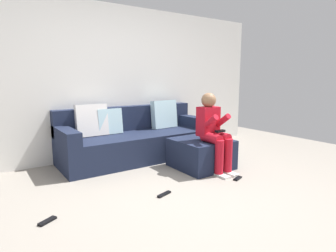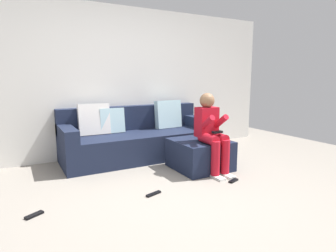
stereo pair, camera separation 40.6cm
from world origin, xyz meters
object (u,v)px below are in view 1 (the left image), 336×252
(couch_sectional, at_px, (136,139))
(remote_by_storage_bin, at_px, (164,194))
(remote_under_side_table, at_px, (47,221))
(remote_near_ottoman, at_px, (238,178))
(person_seated, at_px, (214,129))
(ottoman, at_px, (201,153))

(couch_sectional, bearing_deg, remote_by_storage_bin, -106.48)
(couch_sectional, xyz_separation_m, remote_under_side_table, (-1.63, -1.39, -0.30))
(remote_near_ottoman, bearing_deg, couch_sectional, 92.03)
(person_seated, distance_m, remote_by_storage_bin, 1.22)
(couch_sectional, height_order, ottoman, couch_sectional)
(remote_near_ottoman, bearing_deg, remote_by_storage_bin, 155.03)
(ottoman, xyz_separation_m, remote_by_storage_bin, (-0.99, -0.53, -0.19))
(couch_sectional, relative_size, ottoman, 3.24)
(remote_under_side_table, bearing_deg, remote_near_ottoman, -34.26)
(remote_by_storage_bin, bearing_deg, person_seated, 0.54)
(remote_under_side_table, bearing_deg, person_seated, -23.05)
(remote_by_storage_bin, height_order, remote_under_side_table, same)
(person_seated, distance_m, remote_near_ottoman, 0.72)
(ottoman, relative_size, person_seated, 0.69)
(couch_sectional, relative_size, remote_under_side_table, 13.91)
(ottoman, distance_m, remote_under_side_table, 2.24)
(remote_near_ottoman, height_order, remote_under_side_table, same)
(person_seated, distance_m, remote_under_side_table, 2.31)
(ottoman, height_order, remote_under_side_table, ottoman)
(couch_sectional, distance_m, remote_by_storage_bin, 1.58)
(person_seated, height_order, remote_under_side_table, person_seated)
(ottoman, distance_m, remote_near_ottoman, 0.67)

